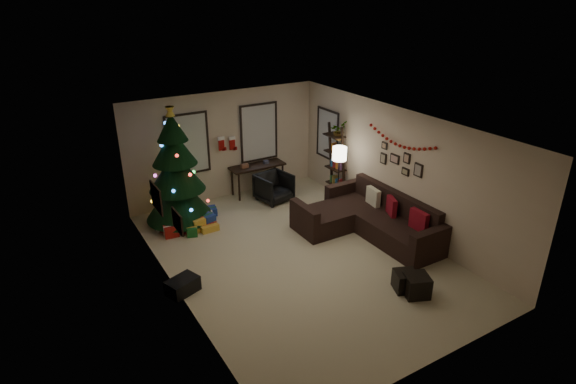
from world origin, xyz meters
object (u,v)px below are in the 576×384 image
object	(u,v)px
sofa	(368,220)
bookshelf	(336,163)
desk_chair	(274,187)
desk	(257,168)
christmas_tree	(176,176)

from	to	relation	value
sofa	bookshelf	bearing A→B (deg)	75.49
sofa	desk_chair	bearing A→B (deg)	110.51
desk	desk_chair	size ratio (longest dim) A/B	1.98
desk	desk_chair	distance (m)	0.73
sofa	desk	distance (m)	3.36
christmas_tree	bookshelf	distance (m)	3.92
sofa	christmas_tree	bearing A→B (deg)	142.70
desk_chair	christmas_tree	bearing A→B (deg)	168.00
christmas_tree	sofa	xyz separation A→B (m)	(3.37, -2.57, -0.86)
sofa	bookshelf	size ratio (longest dim) A/B	1.53
sofa	desk	size ratio (longest dim) A/B	2.07
sofa	desk	xyz separation A→B (m)	(-1.06, 3.16, 0.38)
sofa	desk	world-z (taller)	sofa
bookshelf	desk_chair	bearing A→B (deg)	155.71
sofa	bookshelf	xyz separation A→B (m)	(0.48, 1.87, 0.64)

